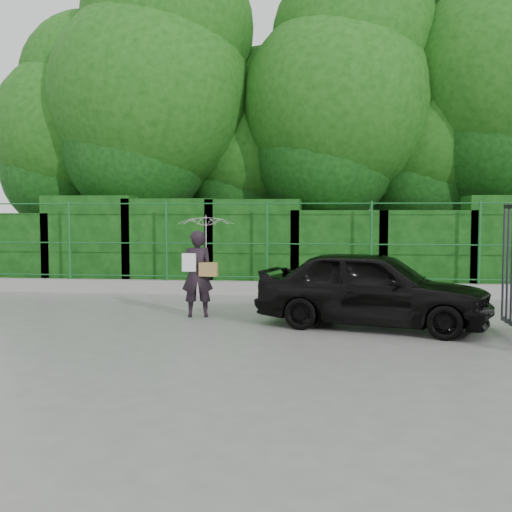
# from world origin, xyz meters

# --- Properties ---
(ground) EXTENTS (80.00, 80.00, 0.00)m
(ground) POSITION_xyz_m (0.00, 0.00, 0.00)
(ground) COLOR gray
(kerb) EXTENTS (14.00, 0.25, 0.30)m
(kerb) POSITION_xyz_m (0.00, 4.50, 0.15)
(kerb) COLOR #9E9E99
(kerb) RESTS_ON ground
(fence) EXTENTS (14.13, 0.06, 1.80)m
(fence) POSITION_xyz_m (0.22, 4.50, 1.20)
(fence) COLOR #165924
(fence) RESTS_ON kerb
(hedge) EXTENTS (14.20, 1.20, 2.25)m
(hedge) POSITION_xyz_m (0.03, 5.50, 1.04)
(hedge) COLOR black
(hedge) RESTS_ON ground
(trees) EXTENTS (17.10, 6.15, 8.08)m
(trees) POSITION_xyz_m (1.14, 7.74, 4.62)
(trees) COLOR black
(trees) RESTS_ON ground
(woman) EXTENTS (0.96, 0.98, 1.82)m
(woman) POSITION_xyz_m (-0.42, 1.41, 1.21)
(woman) COLOR black
(woman) RESTS_ON ground
(car) EXTENTS (3.98, 2.45, 1.27)m
(car) POSITION_xyz_m (2.50, 0.70, 0.63)
(car) COLOR black
(car) RESTS_ON ground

